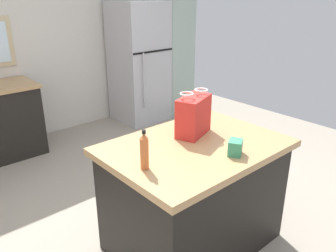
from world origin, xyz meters
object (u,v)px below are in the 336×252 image
object	(u,v)px
tall_cabinet	(170,43)
shopping_bag	(193,116)
kitchen_island	(194,195)
bottle	(144,151)
small_box	(235,147)
refrigerator	(139,63)

from	to	relation	value
tall_cabinet	shopping_bag	distance (m)	3.13
kitchen_island	bottle	world-z (taller)	bottle
small_box	bottle	size ratio (longest dim) A/B	0.42
kitchen_island	small_box	bearing A→B (deg)	-74.96
kitchen_island	tall_cabinet	distance (m)	3.38
kitchen_island	refrigerator	bearing A→B (deg)	61.13
shopping_bag	kitchen_island	bearing A→B (deg)	-129.56
kitchen_island	tall_cabinet	world-z (taller)	tall_cabinet
refrigerator	tall_cabinet	bearing A→B (deg)	0.03
kitchen_island	shopping_bag	bearing A→B (deg)	50.44
refrigerator	tall_cabinet	size ratio (longest dim) A/B	0.80
refrigerator	shopping_bag	size ratio (longest dim) A/B	5.14
refrigerator	kitchen_island	bearing A→B (deg)	-118.87
tall_cabinet	bottle	world-z (taller)	tall_cabinet
kitchen_island	bottle	distance (m)	0.74
small_box	refrigerator	bearing A→B (deg)	64.92
shopping_bag	bottle	xyz separation A→B (m)	(-0.61, -0.19, -0.03)
kitchen_island	tall_cabinet	bearing A→B (deg)	51.64
refrigerator	small_box	distance (m)	3.19
tall_cabinet	small_box	distance (m)	3.51
kitchen_island	shopping_bag	world-z (taller)	shopping_bag
refrigerator	bottle	xyz separation A→B (m)	(-1.93, -2.65, 0.10)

